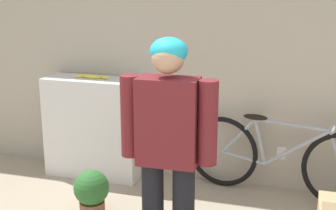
% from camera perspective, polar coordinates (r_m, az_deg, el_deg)
% --- Properties ---
extents(wall_back, '(8.00, 0.07, 2.60)m').
position_cam_1_polar(wall_back, '(4.35, 7.15, 6.86)').
color(wall_back, '#B7AD99').
rests_on(wall_back, ground_plane).
extents(side_shelf, '(0.94, 0.36, 0.99)m').
position_cam_1_polar(side_shelf, '(4.69, -9.04, -2.69)').
color(side_shelf, white).
rests_on(side_shelf, ground_plane).
extents(person, '(0.64, 0.23, 1.58)m').
position_cam_1_polar(person, '(3.01, 0.01, -4.29)').
color(person, black).
rests_on(person, ground_plane).
extents(bicycle, '(1.74, 0.46, 0.76)m').
position_cam_1_polar(bicycle, '(4.32, 13.39, -6.35)').
color(bicycle, black).
rests_on(bicycle, ground_plane).
extents(banana, '(0.37, 0.10, 0.04)m').
position_cam_1_polar(banana, '(4.55, -9.25, 3.46)').
color(banana, '#EAD64C').
rests_on(banana, side_shelf).
extents(potted_plant, '(0.29, 0.29, 0.41)m').
position_cam_1_polar(potted_plant, '(3.95, -9.30, -10.43)').
color(potted_plant, brown).
rests_on(potted_plant, ground_plane).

